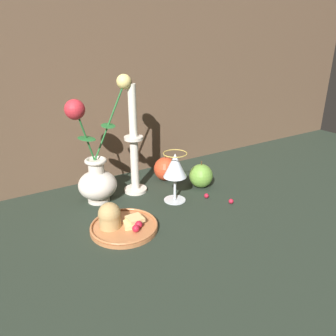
{
  "coord_description": "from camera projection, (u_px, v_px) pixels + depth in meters",
  "views": [
    {
      "loc": [
        -0.43,
        -0.77,
        0.47
      ],
      "look_at": [
        0.06,
        0.01,
        0.1
      ],
      "focal_mm": 35.0,
      "sensor_mm": 36.0,
      "label": 1
    }
  ],
  "objects": [
    {
      "name": "vase",
      "position": [
        97.0,
        170.0,
        0.97
      ],
      "size": [
        0.2,
        0.12,
        0.37
      ],
      "color": "silver",
      "rests_on": "ground_plane"
    },
    {
      "name": "berry_near_plate",
      "position": [
        206.0,
        196.0,
        1.02
      ],
      "size": [
        0.01,
        0.01,
        0.01
      ],
      "primitive_type": "sphere",
      "color": "#AD192D",
      "rests_on": "ground_plane"
    },
    {
      "name": "wine_glass",
      "position": [
        175.0,
        167.0,
        0.97
      ],
      "size": [
        0.07,
        0.07,
        0.15
      ],
      "color": "silver",
      "rests_on": "ground_plane"
    },
    {
      "name": "apple_beside_vase",
      "position": [
        165.0,
        169.0,
        1.15
      ],
      "size": [
        0.08,
        0.08,
        0.09
      ],
      "color": "#D14223",
      "rests_on": "ground_plane"
    },
    {
      "name": "ground_plane",
      "position": [
        154.0,
        203.0,
        0.99
      ],
      "size": [
        2.4,
        2.4,
        0.0
      ],
      "primitive_type": "plane",
      "color": "#232D23",
      "rests_on": "ground"
    },
    {
      "name": "plate_with_pastries",
      "position": [
        120.0,
        223.0,
        0.85
      ],
      "size": [
        0.18,
        0.18,
        0.08
      ],
      "color": "#B77042",
      "rests_on": "ground_plane"
    },
    {
      "name": "berry_front_center",
      "position": [
        231.0,
        201.0,
        0.99
      ],
      "size": [
        0.02,
        0.02,
        0.02
      ],
      "primitive_type": "sphere",
      "color": "#AD192D",
      "rests_on": "ground_plane"
    },
    {
      "name": "apple_near_glass",
      "position": [
        201.0,
        176.0,
        1.09
      ],
      "size": [
        0.08,
        0.08,
        0.09
      ],
      "color": "#669938",
      "rests_on": "ground_plane"
    },
    {
      "name": "candlestick",
      "position": [
        134.0,
        150.0,
        1.02
      ],
      "size": [
        0.07,
        0.07,
        0.35
      ],
      "color": "silver",
      "rests_on": "ground_plane"
    }
  ]
}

